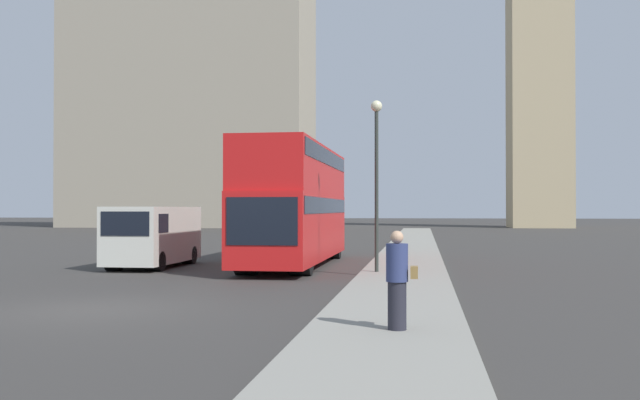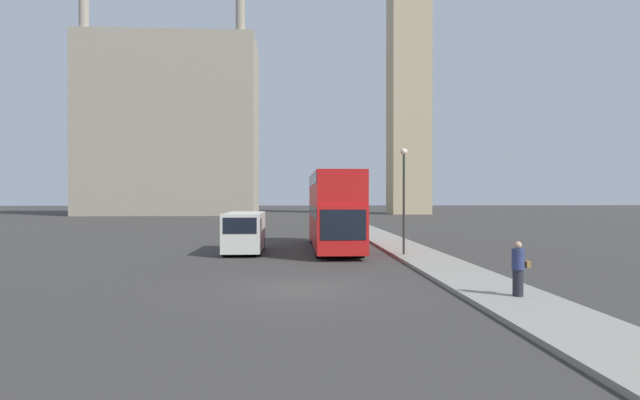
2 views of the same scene
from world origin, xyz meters
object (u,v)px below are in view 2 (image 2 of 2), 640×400
object	(u,v)px
clock_tower	(409,41)
red_double_decker_bus	(334,207)
street_lamp	(404,184)
pedestrian	(518,269)
white_van	(245,231)

from	to	relation	value
clock_tower	red_double_decker_bus	distance (m)	67.07
street_lamp	clock_tower	bearing A→B (deg)	76.63
red_double_decker_bus	pedestrian	world-z (taller)	red_double_decker_bus
white_van	street_lamp	xyz separation A→B (m)	(8.36, -2.37, 2.56)
white_van	pedestrian	size ratio (longest dim) A/B	3.13
clock_tower	pedestrian	xyz separation A→B (m)	(-13.70, -72.81, -29.63)
clock_tower	red_double_decker_bus	bearing A→B (deg)	-107.24
clock_tower	red_double_decker_bus	xyz separation A→B (m)	(-18.04, -58.16, -28.12)
clock_tower	white_van	bearing A→B (deg)	-111.16
pedestrian	street_lamp	xyz separation A→B (m)	(-1.04, 10.79, 2.78)
pedestrian	red_double_decker_bus	bearing A→B (deg)	106.51
clock_tower	red_double_decker_bus	size ratio (longest dim) A/B	5.24
white_van	pedestrian	xyz separation A→B (m)	(9.39, -13.16, -0.23)
red_double_decker_bus	pedestrian	xyz separation A→B (m)	(4.34, -14.65, -1.51)
street_lamp	red_double_decker_bus	bearing A→B (deg)	130.54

